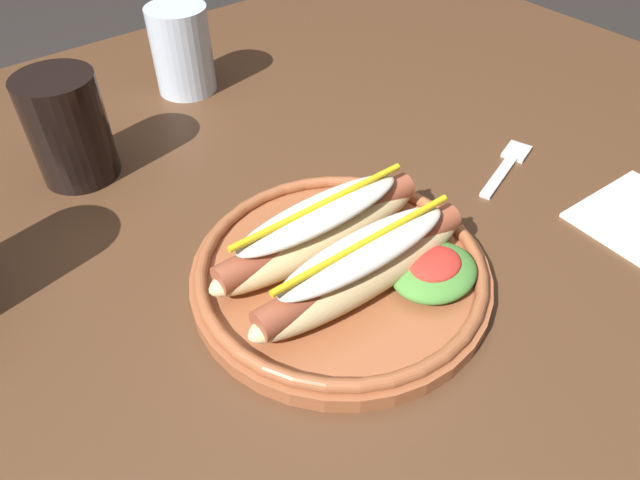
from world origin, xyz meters
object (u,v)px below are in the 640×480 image
(hot_dog_plate, at_px, (345,262))
(water_cup, at_px, (182,50))
(fork, at_px, (507,165))
(soda_cup, at_px, (68,128))

(hot_dog_plate, height_order, water_cup, water_cup)
(hot_dog_plate, distance_m, fork, 0.27)
(water_cup, bearing_deg, hot_dog_plate, -99.22)
(soda_cup, height_order, water_cup, soda_cup)
(fork, bearing_deg, hot_dog_plate, 166.29)
(hot_dog_plate, distance_m, water_cup, 0.42)
(fork, xyz_separation_m, water_cup, (-0.20, 0.39, 0.05))
(hot_dog_plate, relative_size, soda_cup, 2.30)
(hot_dog_plate, relative_size, water_cup, 2.41)
(fork, relative_size, soda_cup, 1.01)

